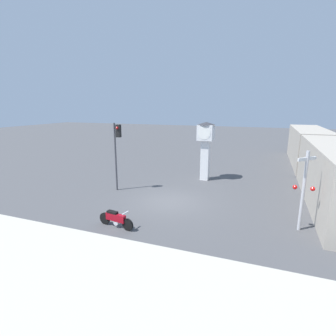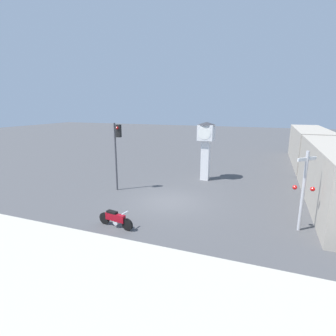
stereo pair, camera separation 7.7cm
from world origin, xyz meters
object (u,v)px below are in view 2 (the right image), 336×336
(motorcycle, at_px, (115,219))
(traffic_light, at_px, (117,145))
(freight_train, at_px, (319,157))
(clock_tower, at_px, (206,142))
(railroad_crossing_signal, at_px, (304,188))

(motorcycle, height_order, traffic_light, traffic_light)
(freight_train, relative_size, traffic_light, 5.18)
(motorcycle, height_order, freight_train, freight_train)
(clock_tower, height_order, traffic_light, traffic_light)
(motorcycle, distance_m, clock_tower, 9.98)
(clock_tower, relative_size, traffic_light, 0.98)
(clock_tower, bearing_deg, motorcycle, -102.12)
(railroad_crossing_signal, bearing_deg, traffic_light, 168.66)
(freight_train, distance_m, traffic_light, 15.14)
(clock_tower, height_order, freight_train, clock_tower)
(freight_train, relative_size, railroad_crossing_signal, 6.33)
(motorcycle, distance_m, traffic_light, 6.19)
(freight_train, height_order, railroad_crossing_signal, railroad_crossing_signal)
(freight_train, bearing_deg, motorcycle, -128.43)
(freight_train, xyz_separation_m, railroad_crossing_signal, (-2.14, -10.01, 0.30))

